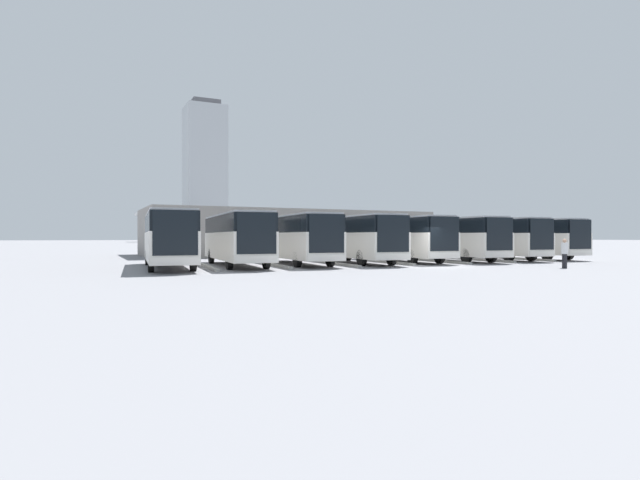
% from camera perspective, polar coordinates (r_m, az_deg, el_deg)
% --- Properties ---
extents(ground_plane, '(600.00, 600.00, 0.00)m').
position_cam_1_polar(ground_plane, '(32.17, 12.41, -2.99)').
color(ground_plane, gray).
extents(bus_0, '(3.50, 11.70, 3.33)m').
position_cam_1_polar(bus_0, '(46.89, 22.40, 0.30)').
color(bus_0, silver).
rests_on(bus_0, ground_plane).
extents(curb_divider_0, '(0.85, 6.72, 0.15)m').
position_cam_1_polar(curb_divider_0, '(44.18, 22.18, -2.01)').
color(curb_divider_0, '#9E9E99').
rests_on(curb_divider_0, ground_plane).
extents(bus_1, '(3.50, 11.70, 3.33)m').
position_cam_1_polar(bus_1, '(43.68, 18.76, 0.31)').
color(bus_1, silver).
rests_on(bus_1, ground_plane).
extents(curb_divider_1, '(0.85, 6.72, 0.15)m').
position_cam_1_polar(curb_divider_1, '(41.00, 18.27, -2.18)').
color(curb_divider_1, '#9E9E99').
rests_on(curb_divider_1, ground_plane).
extents(bus_2, '(3.50, 11.70, 3.33)m').
position_cam_1_polar(bus_2, '(40.63, 14.62, 0.31)').
color(bus_2, silver).
rests_on(bus_2, ground_plane).
extents(curb_divider_2, '(0.85, 6.72, 0.15)m').
position_cam_1_polar(curb_divider_2, '(37.99, 13.79, -2.37)').
color(curb_divider_2, '#9E9E99').
rests_on(curb_divider_2, ground_plane).
extents(bus_3, '(3.50, 11.70, 3.33)m').
position_cam_1_polar(bus_3, '(38.42, 9.20, 0.32)').
color(bus_3, silver).
rests_on(bus_3, ground_plane).
extents(curb_divider_3, '(0.85, 6.72, 0.15)m').
position_cam_1_polar(curb_divider_3, '(35.85, 7.93, -2.53)').
color(curb_divider_3, '#9E9E99').
rests_on(curb_divider_3, ground_plane).
extents(bus_4, '(3.50, 11.70, 3.33)m').
position_cam_1_polar(bus_4, '(35.75, 3.93, 0.32)').
color(bus_4, silver).
rests_on(bus_4, ground_plane).
extents(curb_divider_4, '(0.85, 6.72, 0.15)m').
position_cam_1_polar(curb_divider_4, '(33.27, 2.15, -2.74)').
color(curb_divider_4, '#9E9E99').
rests_on(curb_divider_4, ground_plane).
extents(bus_5, '(3.50, 11.70, 3.33)m').
position_cam_1_polar(bus_5, '(34.23, -2.70, 0.32)').
color(bus_5, silver).
rests_on(bus_5, ground_plane).
extents(curb_divider_5, '(0.85, 6.72, 0.15)m').
position_cam_1_polar(curb_divider_5, '(31.90, -5.07, -2.88)').
color(curb_divider_5, '#9E9E99').
rests_on(curb_divider_5, ground_plane).
extents(bus_6, '(3.50, 11.70, 3.33)m').
position_cam_1_polar(bus_6, '(32.59, -9.55, 0.32)').
color(bus_6, silver).
rests_on(bus_6, ground_plane).
extents(curb_divider_6, '(0.85, 6.72, 0.15)m').
position_cam_1_polar(curb_divider_6, '(30.45, -12.55, -3.04)').
color(curb_divider_6, '#9E9E99').
rests_on(curb_divider_6, ground_plane).
extents(bus_7, '(3.50, 11.70, 3.33)m').
position_cam_1_polar(bus_7, '(31.34, -16.97, 0.31)').
color(bus_7, silver).
rests_on(bus_7, ground_plane).
extents(pedestrian, '(0.53, 0.53, 1.76)m').
position_cam_1_polar(pedestrian, '(33.25, 26.16, -1.28)').
color(pedestrian, black).
rests_on(pedestrian, ground_plane).
extents(station_building, '(29.07, 14.50, 4.58)m').
position_cam_1_polar(station_building, '(52.93, -3.66, 0.83)').
color(station_building, gray).
rests_on(station_building, ground_plane).
extents(office_tower, '(15.92, 15.92, 58.66)m').
position_cam_1_polar(office_tower, '(215.75, -13.04, 7.48)').
color(office_tower, '#ADB2B7').
rests_on(office_tower, ground_plane).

